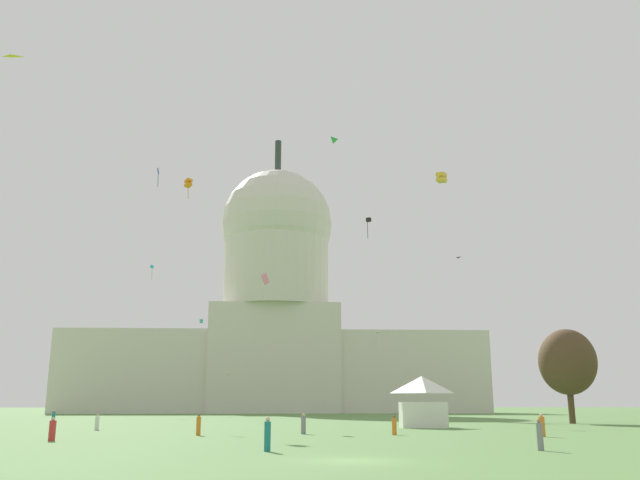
{
  "coord_description": "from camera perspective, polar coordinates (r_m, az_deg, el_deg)",
  "views": [
    {
      "loc": [
        -3.21,
        -30.29,
        2.44
      ],
      "look_at": [
        2.21,
        63.69,
        25.52
      ],
      "focal_mm": 37.49,
      "sensor_mm": 36.0,
      "label": 1
    }
  ],
  "objects": [
    {
      "name": "person_red_mid_center",
      "position": [
        49.68,
        -21.88,
        -14.84
      ],
      "size": [
        0.62,
        0.62,
        1.53
      ],
      "rotation": [
        0.0,
        0.0,
        4.09
      ],
      "color": "red",
      "rests_on": "ground_plane"
    },
    {
      "name": "event_tent",
      "position": [
        72.46,
        8.74,
        -13.48
      ],
      "size": [
        5.14,
        4.77,
        5.24
      ],
      "rotation": [
        0.0,
        0.0,
        -0.07
      ],
      "color": "white",
      "rests_on": "ground_plane"
    },
    {
      "name": "person_white_mid_left",
      "position": [
        68.32,
        -18.49,
        -14.59
      ],
      "size": [
        0.56,
        0.56,
        1.46
      ],
      "rotation": [
        0.0,
        0.0,
        0.85
      ],
      "color": "silver",
      "rests_on": "ground_plane"
    },
    {
      "name": "kite_orange_mid",
      "position": [
        82.84,
        -11.18,
        4.78
      ],
      "size": [
        1.07,
        1.07,
        2.51
      ],
      "rotation": [
        0.0,
        0.0,
        0.79
      ],
      "color": "orange"
    },
    {
      "name": "kite_white_low",
      "position": [
        138.25,
        5.13,
        -8.18
      ],
      "size": [
        1.35,
        1.55,
        3.06
      ],
      "rotation": [
        0.0,
        0.0,
        2.01
      ],
      "color": "white"
    },
    {
      "name": "person_teal_front_left",
      "position": [
        86.48,
        -21.81,
        -13.93
      ],
      "size": [
        0.49,
        0.49,
        1.7
      ],
      "rotation": [
        0.0,
        0.0,
        3.43
      ],
      "color": "#1E757A",
      "rests_on": "ground_plane"
    },
    {
      "name": "kite_blue_high",
      "position": [
        108.92,
        -13.66,
        5.59
      ],
      "size": [
        0.51,
        0.82,
        3.08
      ],
      "rotation": [
        0.0,
        0.0,
        1.11
      ],
      "color": "blue"
    },
    {
      "name": "kite_pink_low",
      "position": [
        73.83,
        -4.7,
        -3.33
      ],
      "size": [
        1.03,
        0.95,
        1.24
      ],
      "rotation": [
        0.0,
        0.0,
        1.36
      ],
      "color": "pink"
    },
    {
      "name": "person_teal_mid_right",
      "position": [
        36.43,
        -4.51,
        -16.27
      ],
      "size": [
        0.47,
        0.47,
        1.76
      ],
      "rotation": [
        0.0,
        0.0,
        1.03
      ],
      "color": "#1E757A",
      "rests_on": "ground_plane"
    },
    {
      "name": "person_orange_near_tree_east",
      "position": [
        55.32,
        6.36,
        -15.48
      ],
      "size": [
        0.45,
        0.45,
        1.56
      ],
      "rotation": [
        0.0,
        0.0,
        0.27
      ],
      "color": "orange",
      "rests_on": "ground_plane"
    },
    {
      "name": "person_grey_near_tree_west",
      "position": [
        56.62,
        -1.42,
        -15.47
      ],
      "size": [
        0.54,
        0.54,
        1.66
      ],
      "rotation": [
        0.0,
        0.0,
        4.14
      ],
      "color": "gray",
      "rests_on": "ground_plane"
    },
    {
      "name": "person_grey_near_tent",
      "position": [
        38.82,
        18.26,
        -15.58
      ],
      "size": [
        0.42,
        0.42,
        1.65
      ],
      "rotation": [
        0.0,
        0.0,
        3.42
      ],
      "color": "gray",
      "rests_on": "ground_plane"
    },
    {
      "name": "person_orange_lawn_far_left",
      "position": [
        54.63,
        18.43,
        -14.84
      ],
      "size": [
        0.5,
        0.5,
        1.72
      ],
      "rotation": [
        0.0,
        0.0,
        4.54
      ],
      "color": "orange",
      "rests_on": "ground_plane"
    },
    {
      "name": "kite_green_mid",
      "position": [
        83.2,
        1.56,
        8.36
      ],
      "size": [
        1.17,
        1.91,
        0.2
      ],
      "rotation": [
        0.0,
        0.0,
        1.36
      ],
      "color": "green"
    },
    {
      "name": "kite_cyan_mid",
      "position": [
        153.76,
        -14.16,
        -2.25
      ],
      "size": [
        0.89,
        0.88,
        3.17
      ],
      "rotation": [
        0.0,
        0.0,
        2.13
      ],
      "color": "#33BCDB"
    },
    {
      "name": "kite_violet_mid",
      "position": [
        123.99,
        11.53,
        -1.61
      ],
      "size": [
        0.68,
        1.35,
        0.14
      ],
      "rotation": [
        0.0,
        0.0,
        4.73
      ],
      "color": "purple"
    },
    {
      "name": "kite_yellow_mid",
      "position": [
        71.46,
        -24.96,
        13.96
      ],
      "size": [
        1.62,
        0.7,
        0.19
      ],
      "rotation": [
        0.0,
        0.0,
        6.24
      ],
      "color": "yellow"
    },
    {
      "name": "kite_black_mid",
      "position": [
        106.04,
        4.16,
        1.68
      ],
      "size": [
        0.87,
        0.86,
        3.43
      ],
      "rotation": [
        0.0,
        0.0,
        2.15
      ],
      "color": "black"
    },
    {
      "name": "person_orange_edge_west",
      "position": [
        55.03,
        -10.33,
        -15.31
      ],
      "size": [
        0.49,
        0.49,
        1.64
      ],
      "rotation": [
        0.0,
        0.0,
        5.63
      ],
      "color": "orange",
      "rests_on": "ground_plane"
    },
    {
      "name": "kite_lime_low",
      "position": [
        157.0,
        -7.96,
        -11.51
      ],
      "size": [
        1.4,
        1.69,
        2.01
      ],
      "rotation": [
        0.0,
        0.0,
        5.18
      ],
      "color": "#8CD133"
    },
    {
      "name": "ground_plane",
      "position": [
        30.56,
        2.89,
        -18.34
      ],
      "size": [
        800.0,
        800.0,
        0.0
      ],
      "primitive_type": "plane",
      "color": "#567F42"
    },
    {
      "name": "kite_gold_mid",
      "position": [
        86.88,
        10.33,
        5.27
      ],
      "size": [
        1.55,
        1.54,
        1.27
      ],
      "rotation": [
        0.0,
        0.0,
        4.06
      ],
      "color": "gold"
    },
    {
      "name": "tree_east_mid",
      "position": [
        91.48,
        20.37,
        -9.74
      ],
      "size": [
        9.62,
        9.56,
        11.69
      ],
      "color": "#4C3823",
      "rests_on": "ground_plane"
    },
    {
      "name": "capitol_building",
      "position": [
        182.53,
        -3.82,
        -6.46
      ],
      "size": [
        110.6,
        30.73,
        76.19
      ],
      "color": "beige",
      "rests_on": "ground_plane"
    },
    {
      "name": "kite_turquoise_mid",
      "position": [
        152.93,
        -10.1,
        -6.83
      ],
      "size": [
        0.72,
        0.71,
        0.77
      ],
      "rotation": [
        0.0,
        0.0,
        1.6
      ],
      "color": "teal"
    }
  ]
}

